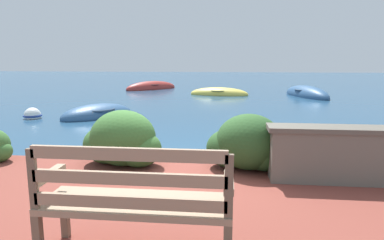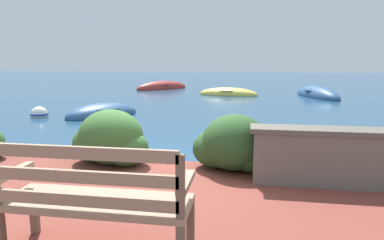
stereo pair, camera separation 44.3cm
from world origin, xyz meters
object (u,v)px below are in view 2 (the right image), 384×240
(park_bench, at_px, (94,198))
(rowboat_outer, at_px, (162,88))
(mooring_buoy, at_px, (39,114))
(rowboat_nearest, at_px, (102,114))
(rowboat_far, at_px, (228,94))
(rowboat_mid, at_px, (317,95))

(park_bench, bearing_deg, rowboat_outer, 96.26)
(rowboat_outer, bearing_deg, mooring_buoy, -144.68)
(rowboat_nearest, distance_m, mooring_buoy, 1.86)
(park_bench, xyz_separation_m, rowboat_far, (0.25, 14.17, -0.65))
(park_bench, relative_size, rowboat_nearest, 0.60)
(rowboat_nearest, height_order, rowboat_far, rowboat_nearest)
(rowboat_nearest, bearing_deg, rowboat_mid, 171.04)
(rowboat_outer, height_order, mooring_buoy, rowboat_outer)
(rowboat_far, bearing_deg, rowboat_nearest, -108.60)
(rowboat_outer, relative_size, mooring_buoy, 5.75)
(rowboat_far, relative_size, mooring_buoy, 5.59)
(rowboat_mid, bearing_deg, rowboat_nearest, -66.33)
(mooring_buoy, bearing_deg, rowboat_mid, 36.78)
(park_bench, height_order, rowboat_outer, park_bench)
(park_bench, relative_size, rowboat_outer, 0.48)
(rowboat_mid, distance_m, rowboat_outer, 8.50)
(rowboat_outer, distance_m, mooring_buoy, 9.92)
(rowboat_nearest, distance_m, rowboat_far, 7.54)
(rowboat_mid, xyz_separation_m, mooring_buoy, (-9.37, -7.01, 0.01))
(park_bench, distance_m, mooring_buoy, 8.67)
(rowboat_far, bearing_deg, rowboat_outer, 154.58)
(rowboat_mid, xyz_separation_m, rowboat_outer, (-8.02, 2.83, -0.00))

